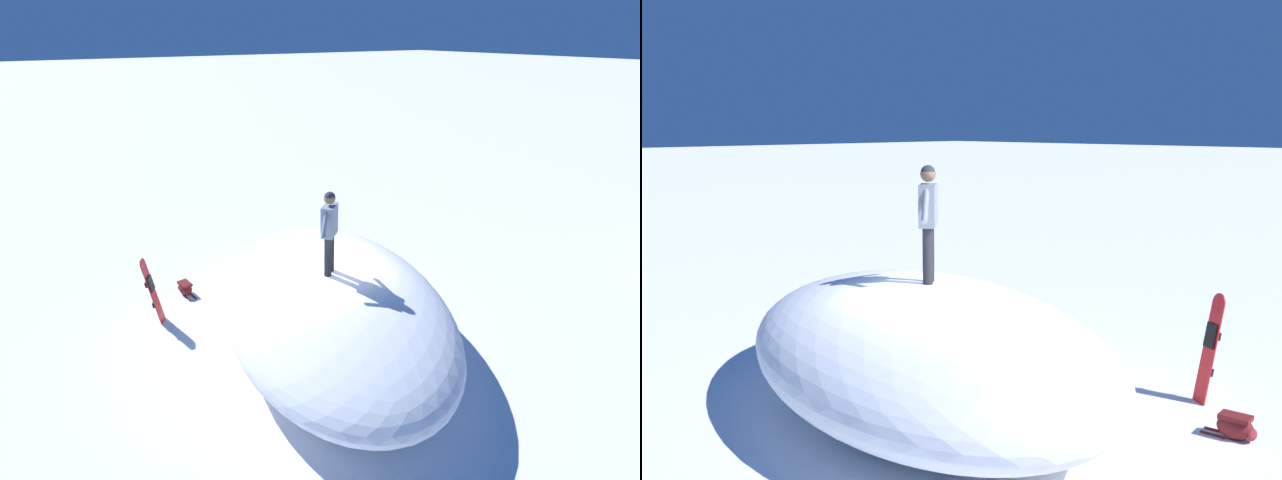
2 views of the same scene
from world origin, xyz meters
TOP-DOWN VIEW (x-y plane):
  - ground at (0.00, 0.00)m, footprint 240.00×240.00m
  - snow_mound at (-0.17, 0.51)m, footprint 6.59×8.36m
  - snowboarder_standing at (0.04, 0.64)m, footprint 0.81×0.71m
  - snowboard_primary_upright at (2.77, -2.22)m, footprint 0.39×0.39m
  - backpack_near at (1.82, -3.06)m, footprint 0.33×0.69m

SIDE VIEW (x-z plane):
  - ground at x=0.00m, z-range 0.00..0.00m
  - backpack_near at x=1.82m, z-range 0.00..0.32m
  - snowboard_primary_upright at x=2.77m, z-range 0.03..1.59m
  - snow_mound at x=-0.17m, z-range 0.00..1.71m
  - snowboarder_standing at x=0.04m, z-range 1.86..3.49m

